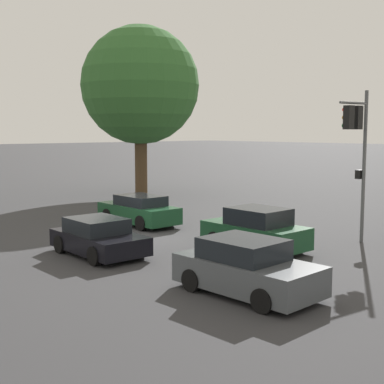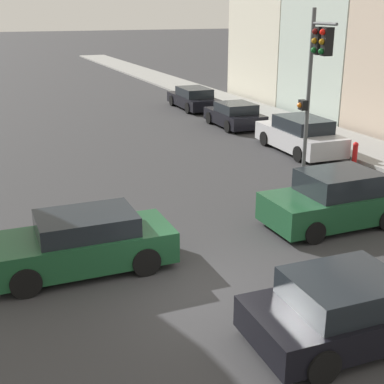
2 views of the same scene
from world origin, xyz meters
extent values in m
plane|color=#333335|center=(0.00, 0.00, 0.00)|extent=(300.00, 300.00, 0.00)
cube|color=gray|center=(11.60, 32.68, 0.07)|extent=(3.23, 60.00, 0.14)
cube|color=#ADBCB2|center=(16.71, 16.39, 4.95)|extent=(6.39, 6.17, 9.90)
cube|color=beige|center=(17.09, 22.96, 4.24)|extent=(7.14, 6.77, 8.49)
cylinder|color=#515456|center=(6.84, 6.60, 2.97)|extent=(0.14, 0.14, 5.94)
cylinder|color=#515456|center=(6.75, 5.84, 5.44)|extent=(0.29, 1.54, 0.10)
cube|color=black|center=(6.78, 6.09, 4.89)|extent=(0.34, 0.34, 0.90)
sphere|color=#590F0F|center=(6.59, 6.12, 5.19)|extent=(0.20, 0.20, 0.20)
sphere|color=#99660F|center=(6.59, 6.12, 4.89)|extent=(0.20, 0.20, 0.20)
sphere|color=#0F511E|center=(6.59, 6.12, 4.59)|extent=(0.20, 0.20, 0.20)
cube|color=black|center=(6.71, 5.59, 4.89)|extent=(0.34, 0.34, 0.90)
sphere|color=red|center=(6.53, 5.61, 5.19)|extent=(0.20, 0.20, 0.20)
sphere|color=#99660F|center=(6.53, 5.61, 4.89)|extent=(0.20, 0.20, 0.20)
sphere|color=#0F511E|center=(6.53, 5.61, 4.59)|extent=(0.20, 0.20, 0.20)
cube|color=black|center=(6.67, 6.63, 2.68)|extent=(0.26, 0.38, 0.35)
sphere|color=orange|center=(6.53, 6.64, 2.68)|extent=(0.18, 0.18, 0.18)
cube|color=black|center=(1.79, -2.39, 0.49)|extent=(3.92, 2.00, 0.63)
cube|color=black|center=(1.64, -2.39, 1.06)|extent=(2.06, 1.72, 0.52)
cylinder|color=black|center=(3.02, -1.53, 0.32)|extent=(0.65, 0.24, 0.65)
cylinder|color=black|center=(0.62, -1.46, 0.32)|extent=(0.65, 0.24, 0.65)
cylinder|color=black|center=(0.57, -3.25, 0.32)|extent=(0.65, 0.24, 0.65)
cube|color=#194728|center=(-2.26, 2.35, 0.56)|extent=(4.37, 1.81, 0.75)
cube|color=black|center=(-2.08, 2.35, 1.17)|extent=(2.28, 1.58, 0.46)
cylinder|color=black|center=(-3.61, 1.54, 0.34)|extent=(0.69, 0.23, 0.69)
cylinder|color=black|center=(-3.59, 3.19, 0.34)|extent=(0.69, 0.23, 0.69)
cylinder|color=black|center=(-0.92, 1.51, 0.34)|extent=(0.69, 0.23, 0.69)
cylinder|color=black|center=(-0.90, 3.16, 0.34)|extent=(0.69, 0.23, 0.69)
cube|color=#194728|center=(4.94, 2.35, 0.57)|extent=(3.94, 1.88, 0.80)
cube|color=black|center=(5.10, 2.35, 1.28)|extent=(2.05, 1.65, 0.61)
cylinder|color=black|center=(3.72, 1.47, 0.31)|extent=(0.63, 0.22, 0.63)
cylinder|color=black|center=(3.72, 3.23, 0.31)|extent=(0.63, 0.22, 0.63)
cylinder|color=black|center=(6.16, 3.23, 0.31)|extent=(0.63, 0.22, 0.63)
cube|color=#B7B7BC|center=(8.81, 9.84, 0.57)|extent=(2.04, 4.73, 0.79)
cube|color=black|center=(8.80, 9.66, 1.24)|extent=(1.74, 2.48, 0.56)
cylinder|color=black|center=(7.97, 11.32, 0.32)|extent=(0.24, 0.66, 0.65)
cylinder|color=black|center=(9.74, 11.26, 0.32)|extent=(0.24, 0.66, 0.65)
cylinder|color=black|center=(7.87, 8.43, 0.32)|extent=(0.24, 0.66, 0.65)
cylinder|color=black|center=(9.65, 8.37, 0.32)|extent=(0.24, 0.66, 0.65)
cube|color=black|center=(8.57, 15.55, 0.49)|extent=(2.00, 3.85, 0.63)
cube|color=black|center=(8.57, 15.40, 1.04)|extent=(1.73, 2.02, 0.47)
cylinder|color=black|center=(7.70, 16.75, 0.32)|extent=(0.23, 0.64, 0.63)
cylinder|color=black|center=(9.50, 16.72, 0.32)|extent=(0.23, 0.64, 0.63)
cylinder|color=black|center=(7.65, 14.39, 0.32)|extent=(0.23, 0.64, 0.63)
cylinder|color=black|center=(9.45, 14.35, 0.32)|extent=(0.23, 0.64, 0.63)
cube|color=black|center=(8.68, 21.38, 0.50)|extent=(1.98, 4.73, 0.63)
cube|color=black|center=(8.67, 21.19, 1.06)|extent=(1.69, 2.48, 0.51)
cylinder|color=black|center=(7.85, 22.86, 0.33)|extent=(0.24, 0.66, 0.66)
cylinder|color=black|center=(9.58, 22.81, 0.33)|extent=(0.24, 0.66, 0.66)
cylinder|color=black|center=(7.77, 19.96, 0.33)|extent=(0.24, 0.66, 0.66)
cylinder|color=black|center=(9.50, 19.91, 0.33)|extent=(0.24, 0.66, 0.66)
cylinder|color=red|center=(9.69, 7.22, 0.38)|extent=(0.20, 0.20, 0.75)
sphere|color=red|center=(9.69, 7.22, 0.81)|extent=(0.22, 0.22, 0.22)
camera|label=1|loc=(17.77, -12.47, 4.41)|focal=50.00mm
camera|label=2|loc=(-4.27, -9.24, 5.90)|focal=50.00mm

